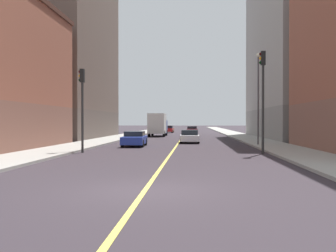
{
  "coord_description": "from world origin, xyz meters",
  "views": [
    {
      "loc": [
        1.47,
        -11.44,
        2.09
      ],
      "look_at": [
        -1.35,
        30.69,
        1.62
      ],
      "focal_mm": 40.65,
      "sensor_mm": 36.0,
      "label": 1
    }
  ],
  "objects_px": {
    "building_left_mid": "(302,45)",
    "traffic_light_right_near": "(82,98)",
    "car_white": "(189,137)",
    "building_right_midblock": "(61,52)",
    "car_maroon": "(192,130)",
    "street_lamp_left_near": "(258,90)",
    "car_blue": "(135,139)",
    "traffic_light_left_near": "(263,88)",
    "car_red": "(169,129)",
    "box_truck": "(158,124)"
  },
  "relations": [
    {
      "from": "building_left_mid",
      "to": "traffic_light_right_near",
      "type": "bearing_deg",
      "value": -130.95
    },
    {
      "from": "building_left_mid",
      "to": "car_white",
      "type": "bearing_deg",
      "value": -139.54
    },
    {
      "from": "building_right_midblock",
      "to": "car_maroon",
      "type": "relative_size",
      "value": 5.47
    },
    {
      "from": "building_left_mid",
      "to": "street_lamp_left_near",
      "type": "distance_m",
      "value": 20.06
    },
    {
      "from": "building_right_midblock",
      "to": "car_blue",
      "type": "bearing_deg",
      "value": -52.11
    },
    {
      "from": "traffic_light_right_near",
      "to": "car_blue",
      "type": "distance_m",
      "value": 7.99
    },
    {
      "from": "traffic_light_left_near",
      "to": "car_blue",
      "type": "height_order",
      "value": "traffic_light_left_near"
    },
    {
      "from": "building_left_mid",
      "to": "car_red",
      "type": "bearing_deg",
      "value": 129.04
    },
    {
      "from": "building_left_mid",
      "to": "car_white",
      "type": "relative_size",
      "value": 6.05
    },
    {
      "from": "traffic_light_left_near",
      "to": "car_white",
      "type": "xyz_separation_m",
      "value": [
        -4.9,
        12.45,
        -3.66
      ]
    },
    {
      "from": "street_lamp_left_near",
      "to": "building_right_midblock",
      "type": "bearing_deg",
      "value": 147.33
    },
    {
      "from": "building_right_midblock",
      "to": "car_white",
      "type": "xyz_separation_m",
      "value": [
        16.42,
        -9.68,
        -10.38
      ]
    },
    {
      "from": "building_right_midblock",
      "to": "box_truck",
      "type": "distance_m",
      "value": 16.58
    },
    {
      "from": "building_right_midblock",
      "to": "traffic_light_left_near",
      "type": "xyz_separation_m",
      "value": [
        21.32,
        -22.13,
        -6.72
      ]
    },
    {
      "from": "street_lamp_left_near",
      "to": "car_red",
      "type": "xyz_separation_m",
      "value": [
        -10.24,
        39.72,
        -4.19
      ]
    },
    {
      "from": "traffic_light_left_near",
      "to": "car_blue",
      "type": "relative_size",
      "value": 1.52
    },
    {
      "from": "street_lamp_left_near",
      "to": "car_white",
      "type": "xyz_separation_m",
      "value": [
        -5.91,
        4.64,
        -4.22
      ]
    },
    {
      "from": "building_left_mid",
      "to": "building_right_midblock",
      "type": "bearing_deg",
      "value": -175.38
    },
    {
      "from": "car_blue",
      "to": "car_white",
      "type": "xyz_separation_m",
      "value": [
        4.62,
        5.49,
        -0.02
      ]
    },
    {
      "from": "traffic_light_left_near",
      "to": "traffic_light_right_near",
      "type": "relative_size",
      "value": 1.19
    },
    {
      "from": "traffic_light_left_near",
      "to": "car_maroon",
      "type": "height_order",
      "value": "traffic_light_left_near"
    },
    {
      "from": "building_left_mid",
      "to": "traffic_light_left_near",
      "type": "bearing_deg",
      "value": -110.83
    },
    {
      "from": "building_right_midblock",
      "to": "car_red",
      "type": "height_order",
      "value": "building_right_midblock"
    },
    {
      "from": "street_lamp_left_near",
      "to": "car_white",
      "type": "relative_size",
      "value": 1.83
    },
    {
      "from": "traffic_light_right_near",
      "to": "car_red",
      "type": "xyz_separation_m",
      "value": [
        2.77,
        47.52,
        -3.03
      ]
    },
    {
      "from": "building_right_midblock",
      "to": "car_maroon",
      "type": "xyz_separation_m",
      "value": [
        16.58,
        19.48,
        -10.36
      ]
    },
    {
      "from": "traffic_light_right_near",
      "to": "car_red",
      "type": "bearing_deg",
      "value": 86.67
    },
    {
      "from": "building_right_midblock",
      "to": "traffic_light_right_near",
      "type": "distance_m",
      "value": 25.1
    },
    {
      "from": "car_red",
      "to": "building_left_mid",
      "type": "bearing_deg",
      "value": -50.96
    },
    {
      "from": "car_red",
      "to": "car_maroon",
      "type": "xyz_separation_m",
      "value": [
        4.48,
        -5.91,
        -0.01
      ]
    },
    {
      "from": "car_blue",
      "to": "traffic_light_left_near",
      "type": "bearing_deg",
      "value": -36.17
    },
    {
      "from": "traffic_light_left_near",
      "to": "car_blue",
      "type": "bearing_deg",
      "value": 143.83
    },
    {
      "from": "car_white",
      "to": "building_left_mid",
      "type": "bearing_deg",
      "value": 40.46
    },
    {
      "from": "car_white",
      "to": "box_truck",
      "type": "height_order",
      "value": "box_truck"
    },
    {
      "from": "traffic_light_left_near",
      "to": "traffic_light_right_near",
      "type": "distance_m",
      "value": 12.01
    },
    {
      "from": "car_white",
      "to": "car_maroon",
      "type": "xyz_separation_m",
      "value": [
        0.15,
        29.17,
        0.02
      ]
    },
    {
      "from": "traffic_light_left_near",
      "to": "street_lamp_left_near",
      "type": "height_order",
      "value": "street_lamp_left_near"
    },
    {
      "from": "building_left_mid",
      "to": "traffic_light_left_near",
      "type": "relative_size",
      "value": 3.86
    },
    {
      "from": "traffic_light_left_near",
      "to": "car_maroon",
      "type": "distance_m",
      "value": 42.04
    },
    {
      "from": "street_lamp_left_near",
      "to": "car_maroon",
      "type": "relative_size",
      "value": 1.95
    },
    {
      "from": "building_right_midblock",
      "to": "building_left_mid",
      "type": "bearing_deg",
      "value": 4.62
    },
    {
      "from": "building_left_mid",
      "to": "street_lamp_left_near",
      "type": "height_order",
      "value": "building_left_mid"
    },
    {
      "from": "street_lamp_left_near",
      "to": "building_left_mid",
      "type": "bearing_deg",
      "value": 63.59
    },
    {
      "from": "building_right_midblock",
      "to": "car_maroon",
      "type": "bearing_deg",
      "value": 49.61
    },
    {
      "from": "traffic_light_left_near",
      "to": "car_red",
      "type": "relative_size",
      "value": 1.54
    },
    {
      "from": "building_left_mid",
      "to": "box_truck",
      "type": "xyz_separation_m",
      "value": [
        -18.99,
        4.71,
        -10.25
      ]
    },
    {
      "from": "building_left_mid",
      "to": "car_red",
      "type": "relative_size",
      "value": 5.95
    },
    {
      "from": "building_right_midblock",
      "to": "street_lamp_left_near",
      "type": "distance_m",
      "value": 27.24
    },
    {
      "from": "building_left_mid",
      "to": "car_red",
      "type": "height_order",
      "value": "building_left_mid"
    },
    {
      "from": "car_white",
      "to": "box_truck",
      "type": "xyz_separation_m",
      "value": [
        -4.73,
        16.87,
        1.08
      ]
    }
  ]
}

